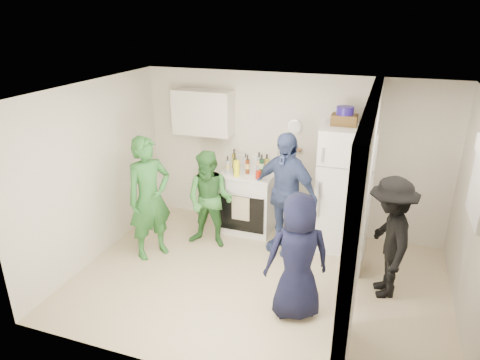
# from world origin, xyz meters

# --- Properties ---
(floor) EXTENTS (4.80, 4.80, 0.00)m
(floor) POSITION_xyz_m (0.00, 0.00, 0.00)
(floor) COLOR tan
(floor) RESTS_ON ground
(wall_back) EXTENTS (4.80, 0.00, 4.80)m
(wall_back) POSITION_xyz_m (0.00, 1.70, 1.25)
(wall_back) COLOR silver
(wall_back) RESTS_ON floor
(wall_front) EXTENTS (4.80, 0.00, 4.80)m
(wall_front) POSITION_xyz_m (0.00, -1.70, 1.25)
(wall_front) COLOR silver
(wall_front) RESTS_ON floor
(wall_left) EXTENTS (0.00, 3.40, 3.40)m
(wall_left) POSITION_xyz_m (-2.40, 0.00, 1.25)
(wall_left) COLOR silver
(wall_left) RESTS_ON floor
(wall_right) EXTENTS (0.00, 3.40, 3.40)m
(wall_right) POSITION_xyz_m (2.40, 0.00, 1.25)
(wall_right) COLOR silver
(wall_right) RESTS_ON floor
(ceiling) EXTENTS (4.80, 4.80, 0.00)m
(ceiling) POSITION_xyz_m (0.00, 0.00, 2.50)
(ceiling) COLOR white
(ceiling) RESTS_ON wall_back
(partition_pier_back) EXTENTS (0.12, 1.20, 2.50)m
(partition_pier_back) POSITION_xyz_m (1.20, 1.10, 1.25)
(partition_pier_back) COLOR silver
(partition_pier_back) RESTS_ON floor
(partition_pier_front) EXTENTS (0.12, 1.20, 2.50)m
(partition_pier_front) POSITION_xyz_m (1.20, -1.10, 1.25)
(partition_pier_front) COLOR silver
(partition_pier_front) RESTS_ON floor
(partition_header) EXTENTS (0.12, 1.00, 0.40)m
(partition_header) POSITION_xyz_m (1.20, 0.00, 2.30)
(partition_header) COLOR silver
(partition_header) RESTS_ON partition_pier_back
(stove) EXTENTS (0.83, 0.69, 0.99)m
(stove) POSITION_xyz_m (-0.59, 1.37, 0.50)
(stove) COLOR white
(stove) RESTS_ON floor
(upper_cabinet) EXTENTS (0.95, 0.34, 0.70)m
(upper_cabinet) POSITION_xyz_m (-1.40, 1.52, 1.85)
(upper_cabinet) COLOR silver
(upper_cabinet) RESTS_ON wall_back
(fridge) EXTENTS (0.77, 0.74, 1.86)m
(fridge) POSITION_xyz_m (0.90, 1.34, 0.93)
(fridge) COLOR white
(fridge) RESTS_ON floor
(wicker_basket) EXTENTS (0.35, 0.25, 0.15)m
(wicker_basket) POSITION_xyz_m (0.80, 1.39, 1.94)
(wicker_basket) COLOR brown
(wicker_basket) RESTS_ON fridge
(blue_bowl) EXTENTS (0.24, 0.24, 0.11)m
(blue_bowl) POSITION_xyz_m (0.80, 1.39, 2.07)
(blue_bowl) COLOR navy
(blue_bowl) RESTS_ON wicker_basket
(yellow_cup_stack_top) EXTENTS (0.09, 0.09, 0.25)m
(yellow_cup_stack_top) POSITION_xyz_m (1.12, 1.24, 1.99)
(yellow_cup_stack_top) COLOR #FFF015
(yellow_cup_stack_top) RESTS_ON fridge
(wall_clock) EXTENTS (0.22, 0.02, 0.22)m
(wall_clock) POSITION_xyz_m (0.05, 1.68, 1.70)
(wall_clock) COLOR white
(wall_clock) RESTS_ON wall_back
(spice_shelf) EXTENTS (0.35, 0.08, 0.03)m
(spice_shelf) POSITION_xyz_m (0.00, 1.65, 1.35)
(spice_shelf) COLOR olive
(spice_shelf) RESTS_ON wall_back
(nook_window_frame) EXTENTS (0.04, 0.76, 0.86)m
(nook_window_frame) POSITION_xyz_m (2.36, 0.20, 1.65)
(nook_window_frame) COLOR white
(nook_window_frame) RESTS_ON wall_right
(yellow_cup_stack_stove) EXTENTS (0.09, 0.09, 0.25)m
(yellow_cup_stack_stove) POSITION_xyz_m (-0.71, 1.15, 1.12)
(yellow_cup_stack_stove) COLOR #FFFE15
(yellow_cup_stack_stove) RESTS_ON stove
(red_cup) EXTENTS (0.09, 0.09, 0.12)m
(red_cup) POSITION_xyz_m (-0.37, 1.17, 1.05)
(red_cup) COLOR #A91D0B
(red_cup) RESTS_ON stove
(person_green_left) EXTENTS (0.71, 0.78, 1.79)m
(person_green_left) POSITION_xyz_m (-1.66, 0.17, 0.90)
(person_green_left) COLOR #2D7131
(person_green_left) RESTS_ON floor
(person_green_center) EXTENTS (0.73, 0.57, 1.49)m
(person_green_center) POSITION_xyz_m (-0.97, 0.70, 0.74)
(person_green_center) COLOR #387F39
(person_green_center) RESTS_ON floor
(person_denim) EXTENTS (1.15, 0.81, 1.82)m
(person_denim) POSITION_xyz_m (0.10, 0.93, 0.91)
(person_denim) COLOR #3D5385
(person_denim) RESTS_ON floor
(person_navy) EXTENTS (0.88, 0.76, 1.53)m
(person_navy) POSITION_xyz_m (0.59, -0.46, 0.76)
(person_navy) COLOR black
(person_navy) RESTS_ON floor
(person_nook) EXTENTS (0.78, 1.11, 1.56)m
(person_nook) POSITION_xyz_m (1.55, 0.30, 0.78)
(person_nook) COLOR black
(person_nook) RESTS_ON floor
(bottle_a) EXTENTS (0.07, 0.07, 0.32)m
(bottle_a) POSITION_xyz_m (-0.87, 1.48, 1.15)
(bottle_a) COLOR olive
(bottle_a) RESTS_ON stove
(bottle_b) EXTENTS (0.06, 0.06, 0.30)m
(bottle_b) POSITION_xyz_m (-0.79, 1.29, 1.14)
(bottle_b) COLOR #164317
(bottle_b) RESTS_ON stove
(bottle_c) EXTENTS (0.06, 0.06, 0.26)m
(bottle_c) POSITION_xyz_m (-0.68, 1.51, 1.12)
(bottle_c) COLOR silver
(bottle_c) RESTS_ON stove
(bottle_d) EXTENTS (0.06, 0.06, 0.31)m
(bottle_d) POSITION_xyz_m (-0.59, 1.31, 1.14)
(bottle_d) COLOR #57260F
(bottle_d) RESTS_ON stove
(bottle_e) EXTENTS (0.08, 0.08, 0.29)m
(bottle_e) POSITION_xyz_m (-0.47, 1.54, 1.14)
(bottle_e) COLOR #8F969E
(bottle_e) RESTS_ON stove
(bottle_f) EXTENTS (0.08, 0.08, 0.30)m
(bottle_f) POSITION_xyz_m (-0.39, 1.41, 1.14)
(bottle_f) COLOR #153B1D
(bottle_f) RESTS_ON stove
(bottle_g) EXTENTS (0.08, 0.08, 0.29)m
(bottle_g) POSITION_xyz_m (-0.33, 1.50, 1.13)
(bottle_g) COLOR olive
(bottle_g) RESTS_ON stove
(bottle_h) EXTENTS (0.07, 0.07, 0.27)m
(bottle_h) POSITION_xyz_m (-0.88, 1.23, 1.13)
(bottle_h) COLOR #A2A8AE
(bottle_h) RESTS_ON stove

